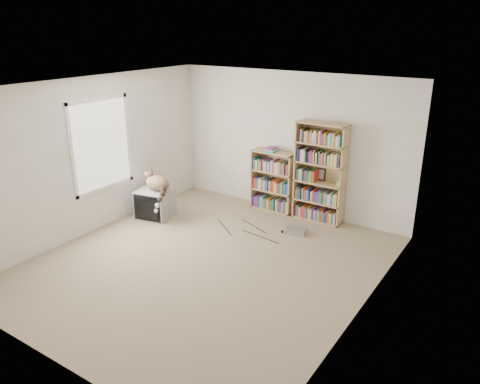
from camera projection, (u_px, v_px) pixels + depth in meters
The scene contains 17 objects.
floor at pixel (206, 263), 6.73m from camera, with size 4.50×5.00×0.01m, color tan.
wall_back at pixel (290, 143), 8.26m from camera, with size 4.50×0.02×2.50m, color silver.
wall_front at pixel (39, 253), 4.34m from camera, with size 4.50×0.02×2.50m, color silver.
wall_left at pixel (92, 156), 7.46m from camera, with size 0.02×5.00×2.50m, color silver.
wall_right at pixel (366, 217), 5.13m from camera, with size 0.02×5.00×2.50m, color silver.
ceiling at pixel (201, 87), 5.87m from camera, with size 4.50×5.00×0.02m, color white.
window at pixel (101, 145), 7.56m from camera, with size 0.02×1.22×1.52m, color white.
crt_tv at pixel (155, 204), 8.27m from camera, with size 0.67×0.62×0.50m.
cat at pixel (158, 186), 8.11m from camera, with size 0.68×0.58×0.56m.
bookcase_tall at pixel (320, 175), 7.95m from camera, with size 0.86×0.30×1.72m.
bookcase_short at pixel (274, 183), 8.53m from camera, with size 0.80×0.30×1.10m.
book_stack at pixel (271, 149), 8.29m from camera, with size 0.20×0.26×0.08m, color red.
green_mug at pixel (339, 183), 7.77m from camera, with size 0.09×0.09×0.10m, color #7BC438.
framed_print at pixel (321, 174), 8.03m from camera, with size 0.16×0.01×0.21m, color black.
dvd_player at pixel (295, 231), 7.69m from camera, with size 0.34×0.24×0.08m, color #ACACB1.
wall_outlet at pixel (150, 190), 8.74m from camera, with size 0.01×0.08×0.13m, color silver.
floor_cables at pixel (240, 229), 7.85m from camera, with size 1.20×0.70×0.01m, color black, non-canonical shape.
Camera 1 is at (3.70, -4.71, 3.26)m, focal length 35.00 mm.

